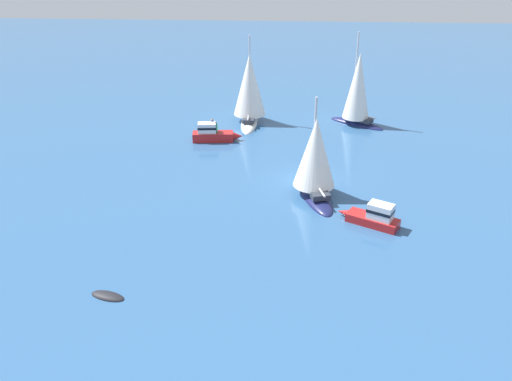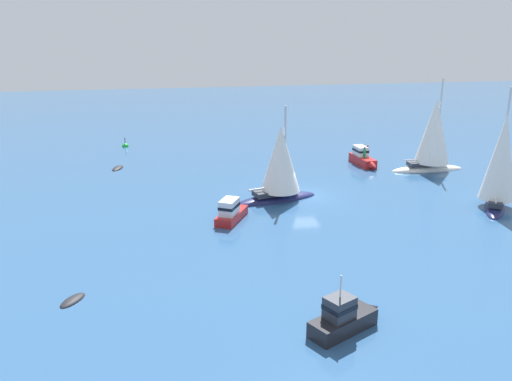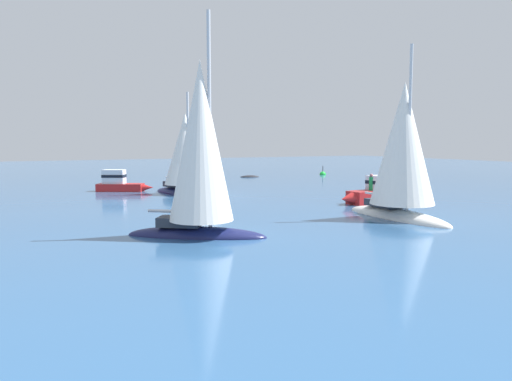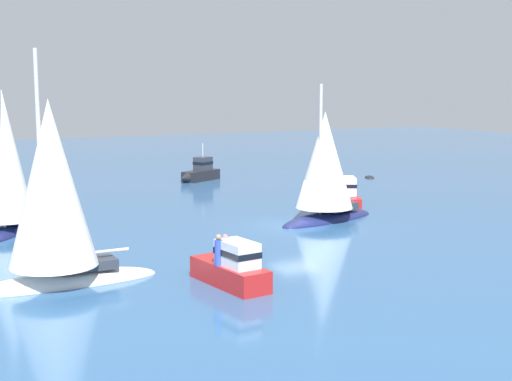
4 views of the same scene
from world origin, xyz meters
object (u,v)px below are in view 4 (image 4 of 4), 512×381
at_px(powerboat, 200,172).
at_px(cabin_cruiser, 347,194).
at_px(ketch, 54,200).
at_px(launch, 228,266).
at_px(sailboat, 326,173).
at_px(yacht, 5,167).
at_px(skiff, 370,178).

bearing_deg(powerboat, cabin_cruiser, 73.85).
bearing_deg(ketch, launch, 152.26).
relative_size(sailboat, ketch, 0.87).
relative_size(ketch, yacht, 0.96).
height_order(ketch, yacht, yacht).
bearing_deg(ketch, powerboat, -124.18).
distance_m(powerboat, ketch, 33.35).
distance_m(powerboat, cabin_cruiser, 16.95).
bearing_deg(launch, sailboat, -55.04).
xyz_separation_m(powerboat, skiff, (-14.01, 5.55, -0.73)).
relative_size(cabin_cruiser, sailboat, 0.54).
relative_size(cabin_cruiser, ketch, 0.47).
distance_m(launch, sailboat, 15.19).
relative_size(powerboat, launch, 0.89).
distance_m(launch, yacht, 16.35).
xyz_separation_m(skiff, yacht, (32.61, 10.18, 3.69)).
height_order(cabin_cruiser, skiff, cabin_cruiser).
bearing_deg(sailboat, ketch, 5.99).
height_order(skiff, yacht, yacht).
height_order(launch, yacht, yacht).
bearing_deg(launch, cabin_cruiser, -54.66).
xyz_separation_m(powerboat, sailboat, (1.25, 20.87, 2.18)).
relative_size(launch, ketch, 0.52).
bearing_deg(sailboat, powerboat, -108.00).
bearing_deg(ketch, sailboat, -159.27).
height_order(launch, skiff, launch).
bearing_deg(sailboat, cabin_cruiser, -152.61).
xyz_separation_m(launch, yacht, (5.95, -14.94, 2.93)).
distance_m(sailboat, yacht, 18.11).
height_order(powerboat, cabin_cruiser, powerboat).
distance_m(skiff, sailboat, 21.82).
distance_m(powerboat, yacht, 24.54).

